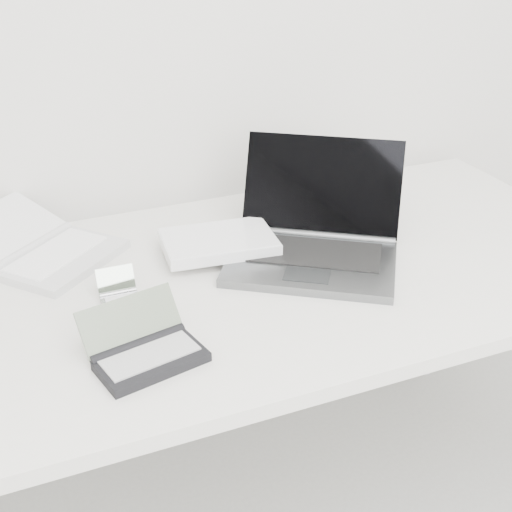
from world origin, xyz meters
name	(u,v)px	position (x,y,z in m)	size (l,w,h in m)	color
desk	(262,289)	(0.00, 1.55, 0.68)	(1.60, 0.80, 0.73)	white
laptop_large	(287,241)	(0.08, 1.59, 0.77)	(0.56, 0.48, 0.22)	slate
netbook_open_white	(45,250)	(-0.41, 1.78, 0.75)	(0.40, 0.41, 0.08)	silver
pda_silver	(120,296)	(-0.30, 1.54, 0.74)	(0.08, 0.08, 0.06)	#B9BABE
palmtop_charcoal	(145,350)	(-0.31, 1.34, 0.75)	(0.21, 0.18, 0.09)	black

